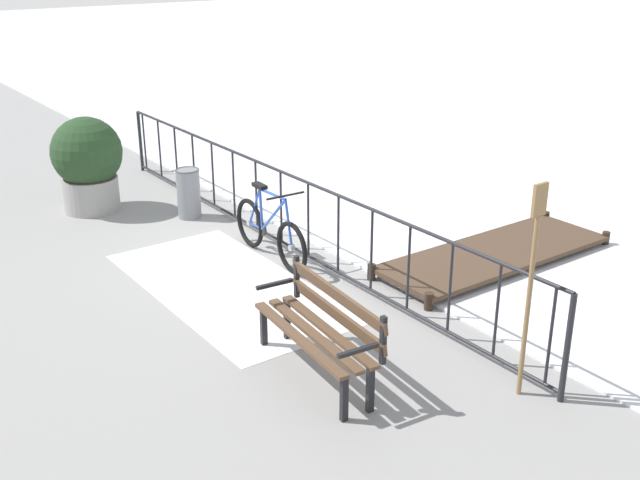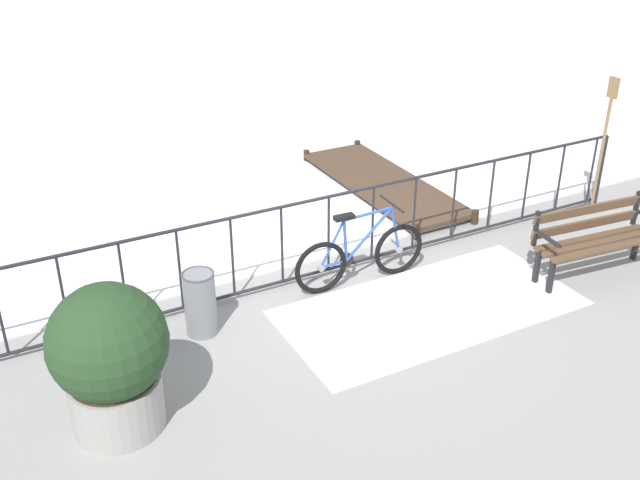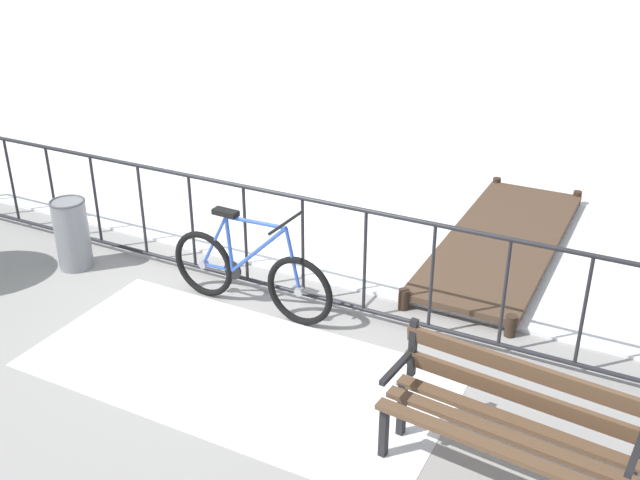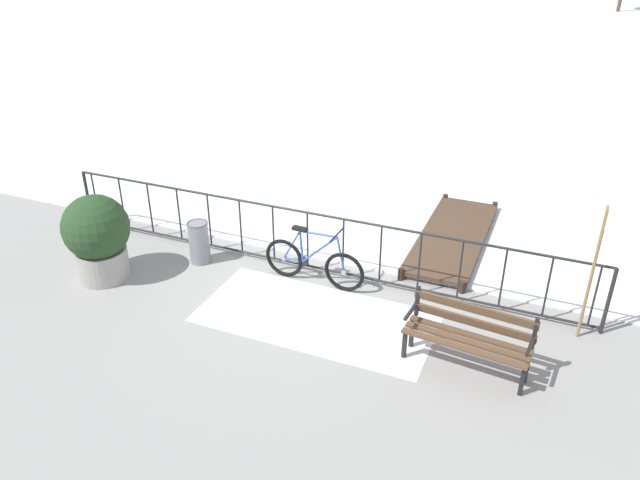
% 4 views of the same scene
% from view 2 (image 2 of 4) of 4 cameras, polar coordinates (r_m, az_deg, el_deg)
% --- Properties ---
extents(ground_plane, '(160.00, 160.00, 0.00)m').
position_cam_2_polar(ground_plane, '(9.13, 0.65, -2.69)').
color(ground_plane, gray).
extents(snow_patch, '(3.44, 1.64, 0.01)m').
position_cam_2_polar(snow_patch, '(8.58, 8.44, -5.13)').
color(snow_patch, white).
rests_on(snow_patch, ground).
extents(railing_fence, '(9.06, 0.06, 1.07)m').
position_cam_2_polar(railing_fence, '(8.86, 0.66, 0.45)').
color(railing_fence, '#232328').
rests_on(railing_fence, ground).
extents(bicycle_near_railing, '(1.71, 0.52, 0.97)m').
position_cam_2_polar(bicycle_near_railing, '(8.80, 3.12, -1.20)').
color(bicycle_near_railing, black).
rests_on(bicycle_near_railing, ground).
extents(park_bench, '(1.64, 0.63, 0.89)m').
position_cam_2_polar(park_bench, '(9.56, 20.27, 0.41)').
color(park_bench, brown).
rests_on(park_bench, ground).
extents(planter_with_shrub, '(1.04, 1.04, 1.42)m').
position_cam_2_polar(planter_with_shrub, '(6.70, -15.82, -8.61)').
color(planter_with_shrub, '#9E9B96').
rests_on(planter_with_shrub, ground).
extents(trash_bin, '(0.35, 0.35, 0.73)m').
position_cam_2_polar(trash_bin, '(7.98, -9.19, -4.77)').
color(trash_bin, gray).
rests_on(trash_bin, ground).
extents(oar_upright, '(0.04, 0.16, 1.98)m').
position_cam_2_polar(oar_upright, '(11.01, 20.97, 7.34)').
color(oar_upright, '#937047').
rests_on(oar_upright, ground).
extents(wooden_dock, '(1.10, 3.32, 0.20)m').
position_cam_2_polar(wooden_dock, '(11.47, 4.85, 4.41)').
color(wooden_dock, '#4C3828').
rests_on(wooden_dock, ground).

